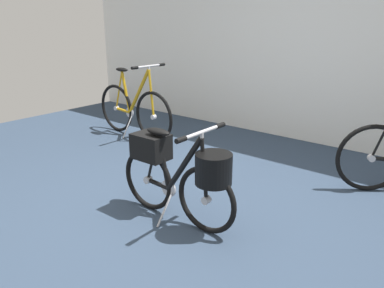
% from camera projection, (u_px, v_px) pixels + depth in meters
% --- Properties ---
extents(ground_plane, '(7.78, 7.78, 0.00)m').
position_uv_depth(ground_plane, '(163.00, 220.00, 3.00)').
color(ground_plane, '#2D3D51').
extents(back_wall, '(7.78, 0.10, 3.06)m').
position_uv_depth(back_wall, '(318.00, 15.00, 4.49)').
color(back_wall, white).
rests_on(back_wall, ground_plane).
extents(folding_bike_foreground, '(1.10, 0.53, 0.78)m').
position_uv_depth(folding_bike_foreground, '(180.00, 171.00, 2.86)').
color(folding_bike_foreground, black).
rests_on(folding_bike_foreground, ground_plane).
extents(display_bike_right, '(1.39, 0.53, 0.97)m').
position_uv_depth(display_bike_right, '(134.00, 109.00, 5.02)').
color(display_bike_right, black).
rests_on(display_bike_right, ground_plane).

